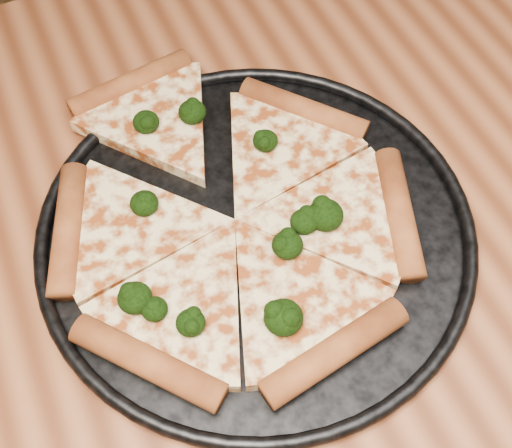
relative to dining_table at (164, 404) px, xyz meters
name	(u,v)px	position (x,y,z in m)	size (l,w,h in m)	color
dining_table	(164,404)	(0.00, 0.00, 0.00)	(1.20, 0.90, 0.75)	#9C5430
pizza_pan	(256,229)	(0.12, 0.07, 0.10)	(0.36, 0.36, 0.02)	black
pizza	(230,214)	(0.10, 0.09, 0.11)	(0.32, 0.36, 0.02)	#FFDD9C
broccoli_florets	(231,226)	(0.10, 0.07, 0.12)	(0.19, 0.25, 0.02)	black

